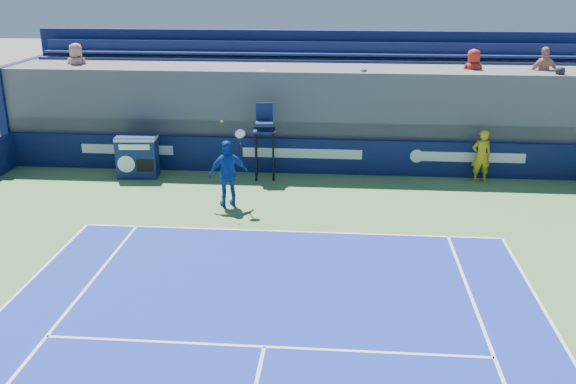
# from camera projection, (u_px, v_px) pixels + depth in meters

# --- Properties ---
(ball_person) EXTENTS (0.67, 0.48, 1.72)m
(ball_person) POSITION_uv_depth(u_px,v_px,m) (481.00, 156.00, 20.59)
(ball_person) COLOR gold
(ball_person) RESTS_ON apron
(back_hoarding) EXTENTS (20.40, 0.21, 1.20)m
(back_hoarding) POSITION_uv_depth(u_px,v_px,m) (302.00, 156.00, 21.58)
(back_hoarding) COLOR #0C1543
(back_hoarding) RESTS_ON ground
(match_clock) EXTENTS (1.37, 0.83, 1.40)m
(match_clock) POSITION_uv_depth(u_px,v_px,m) (137.00, 155.00, 21.12)
(match_clock) COLOR #101F52
(match_clock) RESTS_ON ground
(umpire_chair) EXTENTS (0.77, 0.77, 2.48)m
(umpire_chair) POSITION_uv_depth(u_px,v_px,m) (265.00, 133.00, 20.74)
(umpire_chair) COLOR black
(umpire_chair) RESTS_ON ground
(tennis_player) EXTENTS (1.24, 0.90, 2.57)m
(tennis_player) POSITION_uv_depth(u_px,v_px,m) (228.00, 174.00, 18.39)
(tennis_player) COLOR #1441A3
(tennis_player) RESTS_ON apron
(stadium_seating) EXTENTS (21.00, 4.05, 4.40)m
(stadium_seating) POSITION_uv_depth(u_px,v_px,m) (306.00, 107.00, 23.09)
(stadium_seating) COLOR #535358
(stadium_seating) RESTS_ON ground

